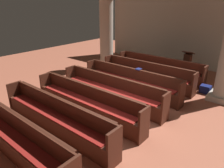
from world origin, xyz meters
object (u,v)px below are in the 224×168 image
at_px(pillar_far_side, 106,28).
at_px(pew_row_6, 12,135).
at_px(pew_row_5, 55,115).
at_px(kneeler_box_navy, 205,89).
at_px(lectern, 187,65).
at_px(hymn_book, 139,69).
at_px(pew_row_3, 111,89).
at_px(pew_row_0, 159,67).
at_px(pew_row_4, 86,100).
at_px(pew_row_2, 130,80).
at_px(pew_row_1, 146,73).

bearing_deg(pillar_far_side, pew_row_6, -66.18).
distance_m(pew_row_5, kneeler_box_navy, 5.37).
height_order(pillar_far_side, lectern, pillar_far_side).
bearing_deg(pillar_far_side, hymn_book, -29.23).
bearing_deg(pillar_far_side, lectern, 22.04).
distance_m(hymn_book, kneeler_box_navy, 2.55).
bearing_deg(pew_row_5, pew_row_6, -90.00).
height_order(pew_row_5, lectern, lectern).
height_order(pew_row_3, kneeler_box_navy, pew_row_3).
bearing_deg(pew_row_0, pew_row_5, -90.00).
distance_m(pew_row_5, pew_row_6, 1.07).
bearing_deg(pew_row_3, pew_row_0, 90.00).
distance_m(pew_row_5, hymn_book, 3.44).
height_order(pew_row_0, hymn_book, hymn_book).
distance_m(pew_row_3, pew_row_4, 1.07).
distance_m(pillar_far_side, lectern, 4.04).
xyz_separation_m(pew_row_2, pew_row_4, (0.00, -2.14, 0.00)).
distance_m(pew_row_4, pillar_far_side, 5.00).
distance_m(pew_row_2, pew_row_6, 4.29).
xyz_separation_m(pew_row_6, kneeler_box_navy, (2.11, 6.00, -0.33)).
relative_size(pew_row_2, lectern, 3.58).
relative_size(lectern, kneeler_box_navy, 3.11).
xyz_separation_m(pew_row_1, pew_row_4, (0.00, -3.22, 0.00)).
xyz_separation_m(pillar_far_side, kneeler_box_navy, (4.81, -0.11, -1.76)).
bearing_deg(hymn_book, kneeler_box_navy, 38.51).
height_order(pew_row_3, pillar_far_side, pillar_far_side).
distance_m(pew_row_1, pillar_far_side, 3.14).
height_order(pew_row_4, hymn_book, hymn_book).
height_order(hymn_book, kneeler_box_navy, hymn_book).
xyz_separation_m(pew_row_4, lectern, (0.80, 5.38, -0.02)).
bearing_deg(pew_row_2, pew_row_3, -90.00).
bearing_deg(pew_row_2, kneeler_box_navy, 39.01).
bearing_deg(pillar_far_side, pew_row_5, -61.83).
distance_m(pew_row_5, pillar_far_side, 5.89).
bearing_deg(pew_row_6, hymn_book, 87.37).
xyz_separation_m(pew_row_2, pew_row_6, (0.00, -4.29, 0.00)).
bearing_deg(kneeler_box_navy, pew_row_1, -163.15).
height_order(pew_row_3, pew_row_4, same).
bearing_deg(pew_row_3, pew_row_4, -90.00).
xyz_separation_m(pillar_far_side, lectern, (3.49, 1.41, -1.45)).
xyz_separation_m(pew_row_0, pew_row_5, (0.00, -5.36, 0.00)).
bearing_deg(pew_row_4, kneeler_box_navy, 61.27).
bearing_deg(kneeler_box_navy, pew_row_4, -118.73).
distance_m(pew_row_6, pillar_far_side, 6.83).
bearing_deg(pew_row_6, pew_row_4, 90.00).
bearing_deg(pew_row_1, pew_row_6, -90.00).
bearing_deg(pew_row_1, pillar_far_side, 164.52).
relative_size(pew_row_1, pew_row_6, 1.00).
xyz_separation_m(pew_row_3, pew_row_4, (0.00, -1.07, 0.00)).
bearing_deg(lectern, pew_row_4, -98.42).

